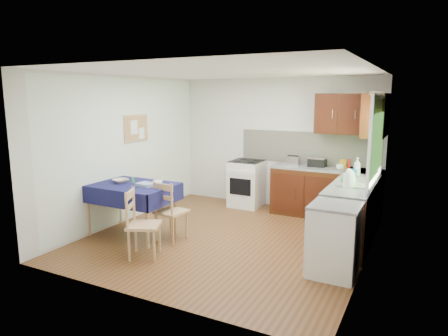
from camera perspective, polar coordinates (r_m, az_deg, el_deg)
The scene contains 33 objects.
floor at distance 6.24m, azimuth 0.67°, elevation -9.96°, with size 4.20×4.20×0.00m, color #502E15.
ceiling at distance 5.87m, azimuth 0.72°, elevation 13.61°, with size 4.00×4.20×0.02m, color white.
wall_back at distance 7.85m, azimuth 7.55°, elevation 3.53°, with size 4.00×0.02×2.50m, color silver.
wall_front at distance 4.18m, azimuth -12.23°, elevation -2.50°, with size 4.00×0.02×2.50m, color silver.
wall_left at distance 7.04m, azimuth -14.06°, elevation 2.55°, with size 0.02×4.20×2.50m, color white.
wall_right at distance 5.36m, azimuth 20.22°, elevation -0.13°, with size 0.02×4.20×2.50m, color silver.
base_cabinets at distance 6.84m, azimuth 15.76°, elevation -4.76°, with size 1.90×2.30×0.86m.
worktop_back at distance 7.33m, azimuth 14.44°, elevation -0.11°, with size 1.90×0.60×0.04m, color slate.
worktop_right at distance 6.10m, azimuth 17.98°, elevation -2.34°, with size 0.60×1.70×0.04m, color slate.
worktop_corner at distance 7.22m, azimuth 19.47°, elevation -0.53°, with size 0.60×0.60×0.04m, color slate.
splashback at distance 7.65m, azimuth 12.10°, elevation 2.84°, with size 2.70×0.02×0.60m, color beige.
upper_cabinets at distance 7.13m, azimuth 18.53°, elevation 7.27°, with size 1.20×0.85×0.70m.
stove at distance 7.88m, azimuth 3.25°, elevation -2.20°, with size 0.60×0.61×0.92m.
window at distance 6.00m, azimuth 21.03°, elevation 4.74°, with size 0.04×1.48×1.26m.
fridge at distance 5.08m, azimuth 15.46°, elevation -9.87°, with size 0.58×0.60×0.89m.
corkboard at distance 7.21m, azimuth -12.44°, elevation 5.58°, with size 0.04×0.62×0.47m.
dining_table at distance 6.37m, azimuth -13.13°, elevation -3.16°, with size 1.34×0.91×0.82m.
chair_far at distance 6.05m, azimuth -7.83°, elevation -5.86°, with size 0.45×0.45×0.92m.
chair_near at distance 5.52m, azimuth -11.84°, elevation -7.51°, with size 0.55×0.55×0.93m.
toaster at distance 7.46m, azimuth 9.82°, elevation 1.07°, with size 0.24×0.15×0.19m.
sandwich_press at distance 7.40m, azimuth 13.20°, elevation 0.88°, with size 0.30×0.26×0.17m.
sauce_bottle at distance 7.16m, azimuth 17.42°, elevation 0.46°, with size 0.04×0.04×0.19m, color #B7170E.
yellow_packet at distance 7.42m, azimuth 16.65°, elevation 0.62°, with size 0.11×0.07×0.14m, color gold.
dish_rack at distance 5.94m, azimuth 17.85°, elevation -2.24°, with size 0.40×0.30×0.19m.
kettle at distance 5.82m, azimuth 17.40°, elevation -1.52°, with size 0.16×0.16×0.27m.
cup at distance 7.16m, azimuth 16.22°, elevation 0.13°, with size 0.13×0.13×0.10m, color silver.
soap_bottle_a at distance 6.68m, azimuth 18.46°, elevation 0.17°, with size 0.11×0.11×0.29m, color white.
soap_bottle_b at distance 6.67m, azimuth 18.15°, elevation -0.39°, with size 0.08×0.08×0.17m, color #1C61A6.
soap_bottle_c at distance 6.04m, azimuth 17.04°, elevation -1.31°, with size 0.14×0.14×0.18m, color #227E29.
plate_bowl at distance 6.46m, azimuth -14.55°, elevation -1.79°, with size 0.24×0.24×0.06m, color beige.
book at distance 6.41m, azimuth -10.13°, elevation -1.92°, with size 0.15×0.21×0.02m, color white.
spice_jar at distance 6.42m, azimuth -12.89°, elevation -1.69°, with size 0.04×0.04×0.08m, color green.
tea_towel at distance 6.14m, azimuth -11.11°, elevation -2.33°, with size 0.26×0.21×0.05m, color navy.
Camera 1 is at (2.60, -5.24, 2.16)m, focal length 32.00 mm.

